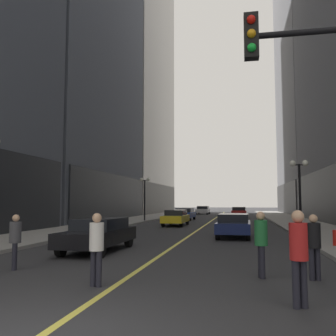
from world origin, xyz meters
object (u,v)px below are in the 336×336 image
at_px(car_black, 99,233).
at_px(pedestrian_in_green_parka, 261,239).
at_px(car_navy, 234,224).
at_px(fire_hydrant_right, 336,240).
at_px(street_lamp_left_far, 145,189).
at_px(pedestrian_with_orange_bag, 15,238).
at_px(pedestrian_in_red_jacket, 299,250).
at_px(car_yellow, 176,217).
at_px(car_blue, 185,213).
at_px(pedestrian_in_white_shirt, 97,243).
at_px(street_lamp_right_mid, 299,180).
at_px(car_white, 203,210).
at_px(pedestrian_in_black_coat, 314,242).
at_px(car_red, 239,212).

xyz_separation_m(car_black, pedestrian_in_green_parka, (6.15, -4.30, 0.29)).
distance_m(car_navy, fire_hydrant_right, 6.27).
bearing_deg(street_lamp_left_far, pedestrian_with_orange_bag, -83.93).
relative_size(car_black, pedestrian_in_red_jacket, 2.62).
bearing_deg(pedestrian_with_orange_bag, fire_hydrant_right, 33.21).
height_order(car_navy, car_yellow, same).
height_order(car_blue, pedestrian_in_green_parka, pedestrian_in_green_parka).
height_order(pedestrian_in_white_shirt, street_lamp_right_mid, street_lamp_right_mid).
distance_m(street_lamp_right_mid, fire_hydrant_right, 6.63).
xyz_separation_m(pedestrian_with_orange_bag, pedestrian_in_red_jacket, (7.59, -2.62, 0.14)).
distance_m(car_blue, pedestrian_in_red_jacket, 34.49).
relative_size(car_navy, pedestrian_in_green_parka, 2.68).
xyz_separation_m(car_yellow, car_white, (-0.54, 29.68, -0.00)).
bearing_deg(street_lamp_left_far, pedestrian_in_black_coat, -67.05).
xyz_separation_m(car_white, street_lamp_left_far, (-3.54, -24.20, 2.54)).
bearing_deg(car_navy, pedestrian_in_green_parka, -85.61).
distance_m(pedestrian_with_orange_bag, pedestrian_in_red_jacket, 8.03).
xyz_separation_m(car_red, pedestrian_with_orange_bag, (-6.45, -40.82, 0.21)).
bearing_deg(street_lamp_left_far, car_black, -80.46).
relative_size(street_lamp_left_far, street_lamp_right_mid, 1.00).
height_order(pedestrian_in_red_jacket, fire_hydrant_right, pedestrian_in_red_jacket).
bearing_deg(street_lamp_left_far, fire_hydrant_right, -55.87).
xyz_separation_m(car_black, car_navy, (5.28, 6.99, -0.00)).
bearing_deg(car_black, pedestrian_in_white_shirt, -69.41).
xyz_separation_m(pedestrian_in_red_jacket, street_lamp_right_mid, (2.39, 15.45, 2.19)).
bearing_deg(pedestrian_in_white_shirt, car_black, 110.59).
xyz_separation_m(pedestrian_in_black_coat, pedestrian_with_orange_bag, (-8.36, -0.10, -0.03)).
bearing_deg(car_black, car_yellow, 88.71).
bearing_deg(car_blue, street_lamp_right_mid, -62.76).
bearing_deg(pedestrian_with_orange_bag, street_lamp_right_mid, 52.11).
bearing_deg(pedestrian_in_black_coat, pedestrian_with_orange_bag, -179.34).
distance_m(car_yellow, car_blue, 10.16).
height_order(car_navy, street_lamp_left_far, street_lamp_left_far).
relative_size(car_black, car_white, 1.16).
bearing_deg(pedestrian_with_orange_bag, pedestrian_in_red_jacket, -19.02).
bearing_deg(street_lamp_left_far, car_navy, -59.18).
bearing_deg(car_white, car_red, -59.91).
distance_m(car_yellow, pedestrian_in_red_jacket, 24.46).
xyz_separation_m(car_red, fire_hydrant_right, (4.04, -33.96, -0.32)).
height_order(car_yellow, car_red, same).
distance_m(car_red, fire_hydrant_right, 34.20).
bearing_deg(pedestrian_in_black_coat, car_blue, 104.11).
distance_m(car_blue, pedestrian_in_black_coat, 32.01).
distance_m(car_red, pedestrian_in_white_shirt, 42.57).
bearing_deg(pedestrian_in_black_coat, pedestrian_in_white_shirt, -161.71).
bearing_deg(pedestrian_in_green_parka, car_blue, 101.81).
distance_m(pedestrian_in_white_shirt, pedestrian_in_green_parka, 4.25).
relative_size(car_navy, car_white, 1.13).
relative_size(car_black, car_yellow, 1.03).
distance_m(pedestrian_in_green_parka, fire_hydrant_right, 7.60).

